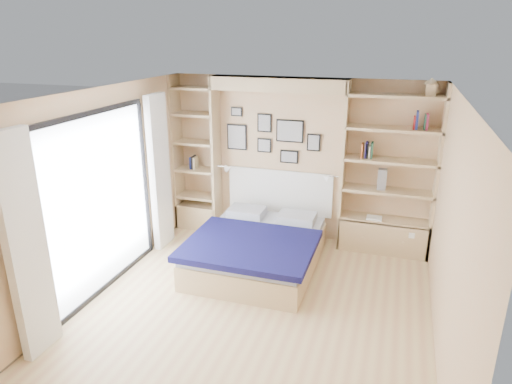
% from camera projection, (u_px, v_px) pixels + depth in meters
% --- Properties ---
extents(ground, '(4.50, 4.50, 0.00)m').
position_uv_depth(ground, '(254.00, 310.00, 5.38)').
color(ground, '#D6BB7F').
rests_on(ground, ground).
extents(room_shell, '(4.50, 4.50, 4.50)m').
position_uv_depth(room_shell, '(261.00, 183.00, 6.50)').
color(room_shell, tan).
rests_on(room_shell, ground).
extents(bed, '(1.68, 2.20, 1.07)m').
position_uv_depth(bed, '(258.00, 247.00, 6.35)').
color(bed, tan).
rests_on(bed, ground).
extents(photo_gallery, '(1.48, 0.02, 0.82)m').
position_uv_depth(photo_gallery, '(270.00, 136.00, 6.98)').
color(photo_gallery, black).
rests_on(photo_gallery, ground).
extents(reading_lamps, '(1.92, 0.12, 0.15)m').
position_uv_depth(reading_lamps, '(276.00, 172.00, 6.90)').
color(reading_lamps, silver).
rests_on(reading_lamps, ground).
extents(shelf_decor, '(3.60, 0.23, 2.03)m').
position_uv_depth(shelf_decor, '(371.00, 141.00, 6.39)').
color(shelf_decor, '#AA5024').
rests_on(shelf_decor, ground).
extents(deck, '(3.20, 4.00, 0.05)m').
position_uv_depth(deck, '(11.00, 266.00, 6.42)').
color(deck, brown).
rests_on(deck, ground).
extents(deck_chair, '(0.71, 0.97, 0.88)m').
position_uv_depth(deck_chair, '(11.00, 235.00, 6.38)').
color(deck_chair, tan).
rests_on(deck_chair, ground).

